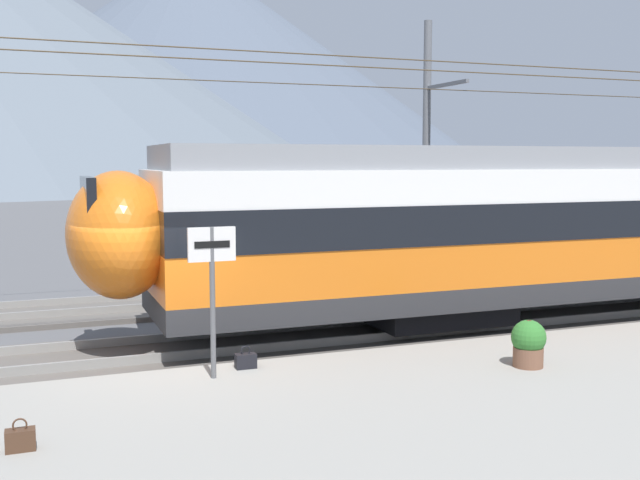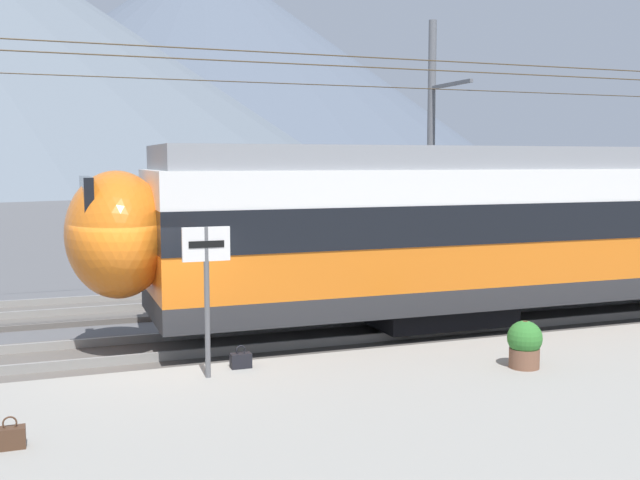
{
  "view_description": "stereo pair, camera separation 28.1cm",
  "coord_description": "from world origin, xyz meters",
  "px_view_note": "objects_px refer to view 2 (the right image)",
  "views": [
    {
      "loc": [
        -1.79,
        -12.22,
        3.57
      ],
      "look_at": [
        3.8,
        2.29,
        1.92
      ],
      "focal_mm": 41.97,
      "sensor_mm": 36.0,
      "label": 1
    },
    {
      "loc": [
        -1.53,
        -12.31,
        3.57
      ],
      "look_at": [
        3.8,
        2.29,
        1.92
      ],
      "focal_mm": 41.97,
      "sensor_mm": 36.0,
      "label": 2
    }
  ],
  "objects_px": {
    "catenary_mast_far_side": "(433,145)",
    "platform_sign": "(206,268)",
    "handbag_near_sign": "(241,360)",
    "potted_plant_platform_edge": "(525,343)",
    "handbag_beside_passenger": "(10,437)"
  },
  "relations": [
    {
      "from": "platform_sign",
      "to": "handbag_near_sign",
      "type": "distance_m",
      "value": 1.66
    },
    {
      "from": "potted_plant_platform_edge",
      "to": "handbag_near_sign",
      "type": "bearing_deg",
      "value": 160.09
    },
    {
      "from": "catenary_mast_far_side",
      "to": "handbag_near_sign",
      "type": "height_order",
      "value": "catenary_mast_far_side"
    },
    {
      "from": "platform_sign",
      "to": "handbag_near_sign",
      "type": "xyz_separation_m",
      "value": [
        0.58,
        0.33,
        -1.52
      ]
    },
    {
      "from": "handbag_beside_passenger",
      "to": "potted_plant_platform_edge",
      "type": "bearing_deg",
      "value": 6.25
    },
    {
      "from": "platform_sign",
      "to": "handbag_near_sign",
      "type": "height_order",
      "value": "platform_sign"
    },
    {
      "from": "catenary_mast_far_side",
      "to": "potted_plant_platform_edge",
      "type": "height_order",
      "value": "catenary_mast_far_side"
    },
    {
      "from": "catenary_mast_far_side",
      "to": "potted_plant_platform_edge",
      "type": "xyz_separation_m",
      "value": [
        -4.1,
        -10.53,
        -3.27
      ]
    },
    {
      "from": "catenary_mast_far_side",
      "to": "platform_sign",
      "type": "bearing_deg",
      "value": -133.26
    },
    {
      "from": "platform_sign",
      "to": "potted_plant_platform_edge",
      "type": "distance_m",
      "value": 5.01
    },
    {
      "from": "platform_sign",
      "to": "handbag_beside_passenger",
      "type": "relative_size",
      "value": 6.04
    },
    {
      "from": "handbag_beside_passenger",
      "to": "potted_plant_platform_edge",
      "type": "relative_size",
      "value": 0.5
    },
    {
      "from": "handbag_beside_passenger",
      "to": "handbag_near_sign",
      "type": "xyz_separation_m",
      "value": [
        3.21,
        2.3,
        -0.01
      ]
    },
    {
      "from": "catenary_mast_far_side",
      "to": "handbag_beside_passenger",
      "type": "bearing_deg",
      "value": -135.27
    },
    {
      "from": "catenary_mast_far_side",
      "to": "handbag_near_sign",
      "type": "bearing_deg",
      "value": -132.34
    }
  ]
}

